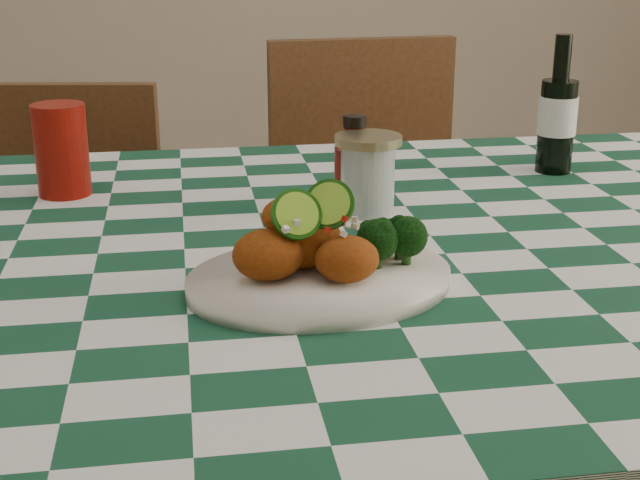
{
  "coord_description": "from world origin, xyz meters",
  "views": [
    {
      "loc": [
        -0.2,
        -1.03,
        1.15
      ],
      "look_at": [
        -0.06,
        -0.15,
        0.84
      ],
      "focal_mm": 50.0,
      "sensor_mm": 36.0,
      "label": 1
    }
  ],
  "objects": [
    {
      "name": "beer_bottle",
      "position": [
        0.38,
        0.28,
        0.89
      ],
      "size": [
        0.08,
        0.08,
        0.21
      ],
      "primitive_type": null,
      "rotation": [
        0.0,
        0.0,
        0.35
      ],
      "color": "black",
      "rests_on": "dining_table"
    },
    {
      "name": "fried_chicken_pile",
      "position": [
        -0.07,
        -0.15,
        0.85
      ],
      "size": [
        0.14,
        0.1,
        0.09
      ],
      "primitive_type": null,
      "color": "#913B0E",
      "rests_on": "plate"
    },
    {
      "name": "wooden_chair_left",
      "position": [
        -0.47,
        0.69,
        0.43
      ],
      "size": [
        0.45,
        0.46,
        0.85
      ],
      "primitive_type": null,
      "rotation": [
        0.0,
        0.0,
        -0.16
      ],
      "color": "#472814",
      "rests_on": "ground"
    },
    {
      "name": "ketchup_bottle",
      "position": [
        0.03,
        0.16,
        0.85
      ],
      "size": [
        0.06,
        0.06,
        0.12
      ],
      "primitive_type": null,
      "rotation": [
        0.0,
        0.0,
        -0.19
      ],
      "color": "#650B05",
      "rests_on": "dining_table"
    },
    {
      "name": "wooden_chair_right",
      "position": [
        0.21,
        0.74,
        0.46
      ],
      "size": [
        0.45,
        0.47,
        0.92
      ],
      "primitive_type": null,
      "rotation": [
        0.0,
        0.0,
        0.06
      ],
      "color": "#472814",
      "rests_on": "ground"
    },
    {
      "name": "mason_jar",
      "position": [
        0.04,
        0.11,
        0.84
      ],
      "size": [
        0.1,
        0.1,
        0.11
      ],
      "primitive_type": null,
      "rotation": [
        0.0,
        0.0,
        -0.14
      ],
      "color": "#B2BCBA",
      "rests_on": "dining_table"
    },
    {
      "name": "plate",
      "position": [
        -0.06,
        -0.15,
        0.8
      ],
      "size": [
        0.33,
        0.28,
        0.02
      ],
      "primitive_type": null,
      "rotation": [
        0.0,
        0.0,
        0.19
      ],
      "color": "white",
      "rests_on": "dining_table"
    },
    {
      "name": "broccoli_side",
      "position": [
        0.02,
        -0.14,
        0.83
      ],
      "size": [
        0.07,
        0.07,
        0.05
      ],
      "primitive_type": null,
      "color": "black",
      "rests_on": "plate"
    },
    {
      "name": "red_tumbler",
      "position": [
        -0.37,
        0.26,
        0.85
      ],
      "size": [
        0.1,
        0.1,
        0.13
      ],
      "primitive_type": "cylinder",
      "rotation": [
        0.0,
        0.0,
        0.38
      ],
      "color": "maroon",
      "rests_on": "dining_table"
    }
  ]
}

